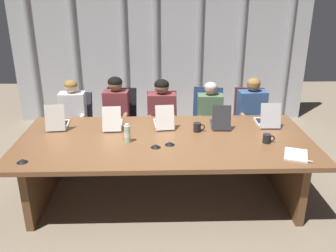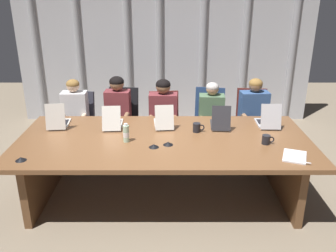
{
  "view_description": "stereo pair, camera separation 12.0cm",
  "coord_description": "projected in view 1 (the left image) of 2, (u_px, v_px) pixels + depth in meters",
  "views": [
    {
      "loc": [
        -0.07,
        -3.71,
        2.35
      ],
      "look_at": [
        0.04,
        0.13,
        0.85
      ],
      "focal_mm": 38.34,
      "sensor_mm": 36.0,
      "label": 1
    },
    {
      "loc": [
        0.05,
        -3.71,
        2.35
      ],
      "look_at": [
        0.04,
        0.13,
        0.85
      ],
      "focal_mm": 38.34,
      "sensor_mm": 36.0,
      "label": 2
    }
  ],
  "objects": [
    {
      "name": "laptop_right_mid",
      "position": [
        220.0,
        122.0,
        4.37
      ],
      "size": [
        0.25,
        0.4,
        0.31
      ],
      "rotation": [
        0.0,
        0.0,
        1.5
      ],
      "color": "#2D2D33",
      "rests_on": "conference_table"
    },
    {
      "name": "person_left_end",
      "position": [
        72.0,
        117.0,
        5.03
      ],
      "size": [
        0.37,
        0.55,
        1.15
      ],
      "rotation": [
        0.0,
        0.0,
        -1.54
      ],
      "color": "silver",
      "rests_on": "ground_plane"
    },
    {
      "name": "office_chair_center",
      "position": [
        163.0,
        132.0,
        5.32
      ],
      "size": [
        0.6,
        0.6,
        0.91
      ],
      "rotation": [
        0.0,
        0.0,
        -1.48
      ],
      "color": "#511E19",
      "rests_on": "ground_plane"
    },
    {
      "name": "person_center",
      "position": [
        162.0,
        115.0,
        5.06
      ],
      "size": [
        0.42,
        0.56,
        1.15
      ],
      "rotation": [
        0.0,
        0.0,
        -1.61
      ],
      "color": "brown",
      "rests_on": "ground_plane"
    },
    {
      "name": "laptop_center",
      "position": [
        164.0,
        121.0,
        4.39
      ],
      "size": [
        0.26,
        0.43,
        0.3
      ],
      "rotation": [
        0.0,
        0.0,
        1.66
      ],
      "color": "beige",
      "rests_on": "conference_table"
    },
    {
      "name": "person_right_mid",
      "position": [
        210.0,
        117.0,
        5.09
      ],
      "size": [
        0.39,
        0.56,
        1.1
      ],
      "rotation": [
        0.0,
        0.0,
        -1.64
      ],
      "color": "#4C6B4C",
      "rests_on": "ground_plane"
    },
    {
      "name": "laptop_left_end",
      "position": [
        58.0,
        123.0,
        4.34
      ],
      "size": [
        0.26,
        0.42,
        0.32
      ],
      "rotation": [
        0.0,
        0.0,
        1.66
      ],
      "color": "beige",
      "rests_on": "conference_table"
    },
    {
      "name": "coffee_mug_far",
      "position": [
        267.0,
        138.0,
        3.92
      ],
      "size": [
        0.14,
        0.09,
        0.1
      ],
      "color": "black",
      "rests_on": "conference_table"
    },
    {
      "name": "curtain_backdrop",
      "position": [
        161.0,
        47.0,
        6.35
      ],
      "size": [
        5.23,
        0.17,
        2.7
      ],
      "color": "#B2B2B7",
      "rests_on": "ground_plane"
    },
    {
      "name": "person_left_mid",
      "position": [
        116.0,
        114.0,
        5.04
      ],
      "size": [
        0.37,
        0.56,
        1.19
      ],
      "rotation": [
        0.0,
        0.0,
        -1.61
      ],
      "color": "brown",
      "rests_on": "ground_plane"
    },
    {
      "name": "person_right_end",
      "position": [
        253.0,
        114.0,
        5.1
      ],
      "size": [
        0.43,
        0.56,
        1.16
      ],
      "rotation": [
        0.0,
        0.0,
        -1.5
      ],
      "color": "#335184",
      "rests_on": "ground_plane"
    },
    {
      "name": "conference_table",
      "position": [
        165.0,
        151.0,
        4.1
      ],
      "size": [
        3.3,
        1.5,
        0.75
      ],
      "color": "brown",
      "rests_on": "ground_plane"
    },
    {
      "name": "conference_mic_middle",
      "position": [
        156.0,
        146.0,
        3.81
      ],
      "size": [
        0.11,
        0.11,
        0.03
      ],
      "primitive_type": "cone",
      "color": "black",
      "rests_on": "conference_table"
    },
    {
      "name": "office_chair_right_end",
      "position": [
        248.0,
        130.0,
        5.36
      ],
      "size": [
        0.6,
        0.6,
        0.95
      ],
      "rotation": [
        0.0,
        0.0,
        -1.67
      ],
      "color": "#511E19",
      "rests_on": "ground_plane"
    },
    {
      "name": "office_chair_right_mid",
      "position": [
        206.0,
        130.0,
        5.34
      ],
      "size": [
        0.6,
        0.61,
        0.96
      ],
      "rotation": [
        0.0,
        0.0,
        -1.74
      ],
      "color": "navy",
      "rests_on": "ground_plane"
    },
    {
      "name": "coffee_mug_near",
      "position": [
        198.0,
        127.0,
        4.22
      ],
      "size": [
        0.14,
        0.09,
        0.11
      ],
      "color": "black",
      "rests_on": "conference_table"
    },
    {
      "name": "water_bottle_primary",
      "position": [
        127.0,
        134.0,
        3.92
      ],
      "size": [
        0.07,
        0.07,
        0.21
      ],
      "color": "#ADD1B2",
      "rests_on": "conference_table"
    },
    {
      "name": "laptop_left_mid",
      "position": [
        113.0,
        123.0,
        4.36
      ],
      "size": [
        0.24,
        0.44,
        0.29
      ],
      "rotation": [
        0.0,
        0.0,
        1.62
      ],
      "color": "beige",
      "rests_on": "conference_table"
    },
    {
      "name": "ground_plane",
      "position": [
        165.0,
        196.0,
        4.31
      ],
      "size": [
        10.87,
        10.87,
        0.0
      ],
      "primitive_type": "plane",
      "color": "#7F705B"
    },
    {
      "name": "conference_mic_left_side",
      "position": [
        170.0,
        143.0,
        3.88
      ],
      "size": [
        0.11,
        0.11,
        0.03
      ],
      "primitive_type": "cone",
      "color": "black",
      "rests_on": "conference_table"
    },
    {
      "name": "office_chair_left_end",
      "position": [
        76.0,
        132.0,
        5.29
      ],
      "size": [
        0.6,
        0.61,
        0.91
      ],
      "rotation": [
        0.0,
        0.0,
        -1.74
      ],
      "color": "#2D2D38",
      "rests_on": "ground_plane"
    },
    {
      "name": "conference_mic_right_side",
      "position": [
        22.0,
        161.0,
        3.49
      ],
      "size": [
        0.11,
        0.11,
        0.03
      ],
      "primitive_type": "cone",
      "color": "black",
      "rests_on": "conference_table"
    },
    {
      "name": "spiral_notepad",
      "position": [
        296.0,
        155.0,
        3.63
      ],
      "size": [
        0.31,
        0.36,
        0.03
      ],
      "rotation": [
        0.0,
        0.0,
        -0.36
      ],
      "color": "silver",
      "rests_on": "conference_table"
    },
    {
      "name": "laptop_right_end",
      "position": [
        267.0,
        120.0,
        4.43
      ],
      "size": [
        0.25,
        0.41,
        0.31
      ],
      "rotation": [
        0.0,
        0.0,
        1.54
      ],
      "color": "#BCBCC1",
      "rests_on": "conference_table"
    },
    {
      "name": "office_chair_left_mid",
      "position": [
        121.0,
        131.0,
        5.3
      ],
      "size": [
        0.6,
        0.6,
        0.96
      ],
      "rotation": [
        0.0,
        0.0,
        -1.69
      ],
      "color": "black",
      "rests_on": "ground_plane"
    }
  ]
}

